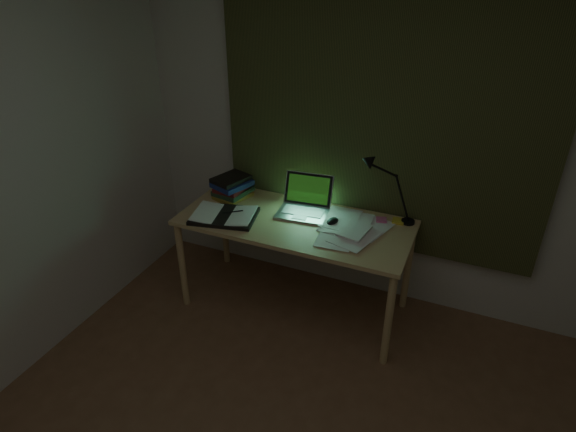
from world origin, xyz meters
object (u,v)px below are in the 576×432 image
laptop (302,199)px  book_stack (232,187)px  open_textbook (224,215)px  desk_lamp (412,190)px  loose_papers (347,229)px  desk (295,265)px

laptop → book_stack: laptop is taller
laptop → open_textbook: bearing=-158.5°
desk_lamp → laptop: bearing=-172.7°
loose_papers → book_stack: bearing=172.1°
book_stack → desk: bearing=-14.8°
book_stack → loose_papers: 0.94m
open_textbook → loose_papers: (0.83, 0.17, -0.01)m
open_textbook → book_stack: 0.32m
laptop → loose_papers: 0.37m
open_textbook → desk_lamp: 1.27m
book_stack → loose_papers: (0.93, -0.13, -0.07)m
open_textbook → laptop: bearing=15.3°
book_stack → desk_lamp: 1.29m
loose_papers → desk_lamp: (0.35, 0.25, 0.23)m
laptop → loose_papers: bearing=-18.2°
open_textbook → desk_lamp: (1.18, 0.43, 0.23)m
open_textbook → desk: bearing=5.8°
loose_papers → laptop: bearing=167.7°
laptop → open_textbook: size_ratio=0.90×
laptop → open_textbook: 0.55m
laptop → desk_lamp: bearing=8.5°
laptop → book_stack: (-0.58, 0.05, -0.04)m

